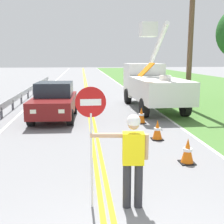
% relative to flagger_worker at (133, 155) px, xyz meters
% --- Properties ---
extents(centerline_yellow_left, '(0.11, 110.00, 0.01)m').
position_rel_flagger_worker_xyz_m(centerline_yellow_left, '(-0.59, 17.73, -1.04)').
color(centerline_yellow_left, yellow).
rests_on(centerline_yellow_left, ground).
extents(centerline_yellow_right, '(0.11, 110.00, 0.01)m').
position_rel_flagger_worker_xyz_m(centerline_yellow_right, '(-0.41, 17.73, -1.04)').
color(centerline_yellow_right, yellow).
rests_on(centerline_yellow_right, ground).
extents(edge_line_right, '(0.12, 110.00, 0.01)m').
position_rel_flagger_worker_xyz_m(edge_line_right, '(3.10, 17.73, -1.04)').
color(edge_line_right, silver).
rests_on(edge_line_right, ground).
extents(edge_line_left, '(0.12, 110.00, 0.01)m').
position_rel_flagger_worker_xyz_m(edge_line_left, '(-4.10, 17.73, -1.04)').
color(edge_line_left, silver).
rests_on(edge_line_left, ground).
extents(flagger_worker, '(1.08, 0.28, 1.83)m').
position_rel_flagger_worker_xyz_m(flagger_worker, '(0.00, 0.00, 0.00)').
color(flagger_worker, '#2D2D33').
rests_on(flagger_worker, ground).
extents(stop_sign_paddle, '(0.56, 0.04, 2.33)m').
position_rel_flagger_worker_xyz_m(stop_sign_paddle, '(-0.76, 0.08, 0.66)').
color(stop_sign_paddle, silver).
rests_on(stop_sign_paddle, ground).
extents(utility_bucket_truck, '(2.67, 6.86, 4.82)m').
position_rel_flagger_worker_xyz_m(utility_bucket_truck, '(3.00, 10.79, 0.35)').
color(utility_bucket_truck, white).
rests_on(utility_bucket_truck, ground).
extents(oncoming_sedan_nearest, '(2.05, 4.17, 1.70)m').
position_rel_flagger_worker_xyz_m(oncoming_sedan_nearest, '(-2.21, 8.31, -0.21)').
color(oncoming_sedan_nearest, maroon).
rests_on(oncoming_sedan_nearest, ground).
extents(utility_pole_near, '(1.80, 0.28, 8.79)m').
position_rel_flagger_worker_xyz_m(utility_pole_near, '(4.98, 10.30, 3.53)').
color(utility_pole_near, brown).
rests_on(utility_pole_near, ground).
extents(traffic_cone_lead, '(0.40, 0.40, 0.70)m').
position_rel_flagger_worker_xyz_m(traffic_cone_lead, '(1.90, 2.12, -0.71)').
color(traffic_cone_lead, orange).
rests_on(traffic_cone_lead, ground).
extents(traffic_cone_mid, '(0.40, 0.40, 0.70)m').
position_rel_flagger_worker_xyz_m(traffic_cone_mid, '(1.68, 4.44, -0.71)').
color(traffic_cone_mid, orange).
rests_on(traffic_cone_mid, ground).
extents(traffic_cone_tail, '(0.40, 0.40, 0.70)m').
position_rel_flagger_worker_xyz_m(traffic_cone_tail, '(1.65, 7.00, -0.71)').
color(traffic_cone_tail, orange).
rests_on(traffic_cone_tail, ground).
extents(guardrail_left_shoulder, '(0.10, 32.00, 0.71)m').
position_rel_flagger_worker_xyz_m(guardrail_left_shoulder, '(-4.70, 12.00, -0.53)').
color(guardrail_left_shoulder, '#9EA0A3').
rests_on(guardrail_left_shoulder, ground).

